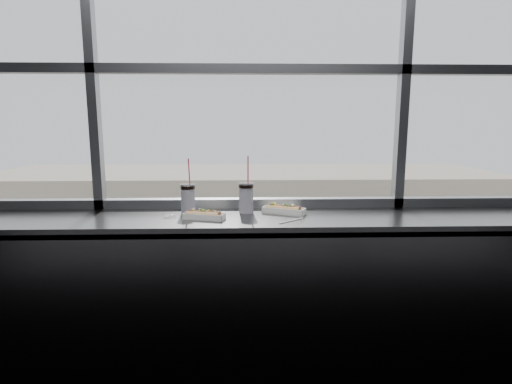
{
  "coord_description": "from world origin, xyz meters",
  "views": [
    {
      "loc": [
        -0.04,
        -1.14,
        1.65
      ],
      "look_at": [
        0.03,
        1.23,
        1.25
      ],
      "focal_mm": 28.0,
      "sensor_mm": 36.0,
      "label": 1
    }
  ],
  "objects_px": {
    "hotdog_tray_left": "(204,215)",
    "tree_right": "(364,243)",
    "car_far_c": "(438,289)",
    "tree_center": "(264,239)",
    "car_near_c": "(262,356)",
    "tree_left": "(122,244)",
    "pedestrian_d": "(357,270)",
    "pedestrian_c": "(324,274)",
    "car_near_b": "(98,356)",
    "car_near_e": "(501,349)",
    "soda_cup_left": "(188,197)",
    "car_far_a": "(113,293)",
    "hotdog_tray_right": "(284,209)",
    "wrapper": "(170,215)",
    "car_far_b": "(268,289)",
    "soda_cup_right": "(246,196)",
    "car_near_d": "(356,354)",
    "loose_straw": "(291,221)"
  },
  "relations": [
    {
      "from": "soda_cup_right",
      "to": "pedestrian_c",
      "type": "relative_size",
      "value": 0.2
    },
    {
      "from": "wrapper",
      "to": "car_far_c",
      "type": "relative_size",
      "value": 0.02
    },
    {
      "from": "car_far_a",
      "to": "car_near_e",
      "type": "bearing_deg",
      "value": -110.37
    },
    {
      "from": "car_far_c",
      "to": "tree_left",
      "type": "xyz_separation_m",
      "value": [
        -23.53,
        4.0,
        2.42
      ]
    },
    {
      "from": "car_far_a",
      "to": "pedestrian_d",
      "type": "distance_m",
      "value": 18.55
    },
    {
      "from": "soda_cup_left",
      "to": "car_near_c",
      "type": "xyz_separation_m",
      "value": [
        1.25,
        16.17,
        -11.22
      ]
    },
    {
      "from": "car_near_d",
      "to": "pedestrian_d",
      "type": "height_order",
      "value": "pedestrian_d"
    },
    {
      "from": "car_near_b",
      "to": "car_near_e",
      "type": "bearing_deg",
      "value": -91.49
    },
    {
      "from": "pedestrian_c",
      "to": "hotdog_tray_right",
      "type": "bearing_deg",
      "value": -102.53
    },
    {
      "from": "wrapper",
      "to": "car_near_b",
      "type": "relative_size",
      "value": 0.01
    },
    {
      "from": "wrapper",
      "to": "tree_center",
      "type": "distance_m",
      "value": 29.58
    },
    {
      "from": "soda_cup_left",
      "to": "car_far_a",
      "type": "relative_size",
      "value": 0.06
    },
    {
      "from": "car_far_c",
      "to": "tree_center",
      "type": "distance_m",
      "value": 13.24
    },
    {
      "from": "soda_cup_left",
      "to": "car_near_d",
      "type": "relative_size",
      "value": 0.06
    },
    {
      "from": "tree_left",
      "to": "wrapper",
      "type": "bearing_deg",
      "value": -72.05
    },
    {
      "from": "hotdog_tray_right",
      "to": "wrapper",
      "type": "bearing_deg",
      "value": -150.14
    },
    {
      "from": "car_near_e",
      "to": "car_far_a",
      "type": "relative_size",
      "value": 1.1
    },
    {
      "from": "tree_left",
      "to": "soda_cup_left",
      "type": "bearing_deg",
      "value": -71.81
    },
    {
      "from": "hotdog_tray_left",
      "to": "tree_right",
      "type": "xyz_separation_m",
      "value": [
        9.85,
        28.34,
        -8.89
      ]
    },
    {
      "from": "hotdog_tray_right",
      "to": "car_near_e",
      "type": "relative_size",
      "value": 0.04
    },
    {
      "from": "soda_cup_left",
      "to": "tree_left",
      "type": "bearing_deg",
      "value": 108.19
    },
    {
      "from": "soda_cup_left",
      "to": "wrapper",
      "type": "bearing_deg",
      "value": -130.75
    },
    {
      "from": "car_near_c",
      "to": "car_far_a",
      "type": "distance_m",
      "value": 12.91
    },
    {
      "from": "wrapper",
      "to": "car_near_d",
      "type": "relative_size",
      "value": 0.02
    },
    {
      "from": "hotdog_tray_left",
      "to": "tree_left",
      "type": "bearing_deg",
      "value": 123.83
    },
    {
      "from": "pedestrian_d",
      "to": "hotdog_tray_right",
      "type": "bearing_deg",
      "value": 162.47
    },
    {
      "from": "soda_cup_right",
      "to": "car_near_b",
      "type": "distance_m",
      "value": 20.93
    },
    {
      "from": "hotdog_tray_left",
      "to": "pedestrian_d",
      "type": "bearing_deg",
      "value": 87.18
    },
    {
      "from": "loose_straw",
      "to": "car_far_a",
      "type": "relative_size",
      "value": 0.03
    },
    {
      "from": "car_far_b",
      "to": "pedestrian_c",
      "type": "relative_size",
      "value": 3.58
    },
    {
      "from": "loose_straw",
      "to": "car_far_a",
      "type": "bearing_deg",
      "value": 71.46
    },
    {
      "from": "soda_cup_left",
      "to": "car_near_b",
      "type": "relative_size",
      "value": 0.05
    },
    {
      "from": "hotdog_tray_left",
      "to": "car_near_c",
      "type": "height_order",
      "value": "hotdog_tray_left"
    },
    {
      "from": "hotdog_tray_right",
      "to": "loose_straw",
      "type": "bearing_deg",
      "value": -59.77
    },
    {
      "from": "car_far_b",
      "to": "tree_right",
      "type": "distance_m",
      "value": 9.11
    },
    {
      "from": "car_near_c",
      "to": "tree_left",
      "type": "distance_m",
      "value": 16.14
    },
    {
      "from": "car_near_e",
      "to": "car_far_b",
      "type": "relative_size",
      "value": 0.98
    },
    {
      "from": "loose_straw",
      "to": "tree_center",
      "type": "relative_size",
      "value": 0.04
    },
    {
      "from": "car_far_a",
      "to": "pedestrian_c",
      "type": "bearing_deg",
      "value": -78.84
    },
    {
      "from": "tree_center",
      "to": "wrapper",
      "type": "bearing_deg",
      "value": -94.13
    },
    {
      "from": "car_near_b",
      "to": "pedestrian_c",
      "type": "xyz_separation_m",
      "value": [
        13.75,
        11.31,
        -0.21
      ]
    },
    {
      "from": "loose_straw",
      "to": "tree_left",
      "type": "relative_size",
      "value": 0.04
    },
    {
      "from": "pedestrian_d",
      "to": "pedestrian_c",
      "type": "height_order",
      "value": "pedestrian_d"
    },
    {
      "from": "soda_cup_left",
      "to": "pedestrian_d",
      "type": "relative_size",
      "value": 0.15
    },
    {
      "from": "wrapper",
      "to": "car_far_a",
      "type": "relative_size",
      "value": 0.02
    },
    {
      "from": "hotdog_tray_left",
      "to": "car_near_c",
      "type": "relative_size",
      "value": 0.05
    },
    {
      "from": "car_near_c",
      "to": "tree_left",
      "type": "relative_size",
      "value": 1.1
    },
    {
      "from": "soda_cup_right",
      "to": "tree_left",
      "type": "distance_m",
      "value": 31.04
    },
    {
      "from": "hotdog_tray_left",
      "to": "tree_right",
      "type": "distance_m",
      "value": 31.29
    },
    {
      "from": "car_far_a",
      "to": "tree_center",
      "type": "bearing_deg",
      "value": -70.55
    }
  ]
}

